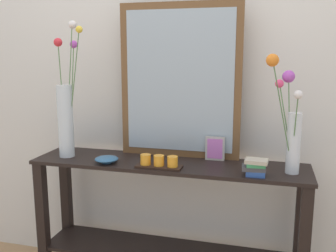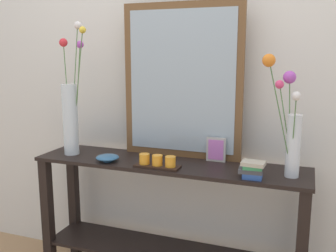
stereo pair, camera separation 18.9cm
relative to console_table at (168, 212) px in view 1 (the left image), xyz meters
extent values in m
cube|color=silver|center=(0.00, 0.30, 0.85)|extent=(6.40, 0.08, 2.70)
cube|color=black|center=(0.00, 0.00, 0.29)|extent=(1.53, 0.35, 0.02)
cube|color=black|center=(0.00, 0.00, -0.24)|extent=(1.47, 0.31, 0.02)
cube|color=black|center=(-0.73, -0.14, -0.11)|extent=(0.06, 0.06, 0.78)
cube|color=black|center=(-0.73, 0.14, -0.11)|extent=(0.06, 0.06, 0.78)
cube|color=black|center=(0.73, 0.14, -0.11)|extent=(0.06, 0.06, 0.78)
cube|color=brown|center=(0.03, 0.15, 0.73)|extent=(0.70, 0.03, 0.87)
cube|color=#9EADB7|center=(0.03, 0.13, 0.73)|extent=(0.62, 0.00, 0.79)
cylinder|color=silver|center=(-0.61, -0.03, 0.51)|extent=(0.09, 0.09, 0.42)
cylinder|color=#4C753D|center=(-0.62, -0.03, 0.63)|extent=(0.02, 0.02, 0.64)
sphere|color=red|center=(-0.63, -0.03, 0.95)|extent=(0.05, 0.05, 0.05)
cylinder|color=#4C753D|center=(-0.55, -0.03, 0.67)|extent=(0.14, 0.04, 0.70)
sphere|color=yellow|center=(-0.48, -0.05, 1.02)|extent=(0.04, 0.04, 0.04)
cylinder|color=#4C753D|center=(-0.59, 0.00, 0.68)|extent=(0.04, 0.08, 0.74)
sphere|color=silver|center=(-0.57, 0.04, 1.05)|extent=(0.05, 0.05, 0.05)
cylinder|color=#4C753D|center=(-0.60, 0.04, 0.63)|extent=(0.01, 0.12, 0.63)
sphere|color=#B24CB7|center=(-0.60, 0.10, 0.94)|extent=(0.04, 0.04, 0.04)
cylinder|color=silver|center=(0.66, -0.02, 0.45)|extent=(0.07, 0.07, 0.31)
cylinder|color=#4C753D|center=(0.62, 0.00, 0.53)|extent=(0.09, 0.05, 0.43)
sphere|color=#EA4275|center=(0.57, 0.02, 0.74)|extent=(0.04, 0.04, 0.04)
cylinder|color=#4C753D|center=(0.65, -0.06, 0.51)|extent=(0.01, 0.09, 0.39)
sphere|color=silver|center=(0.66, -0.10, 0.70)|extent=(0.04, 0.04, 0.04)
cylinder|color=#4C753D|center=(0.63, 0.02, 0.55)|extent=(0.04, 0.09, 0.46)
sphere|color=#B24CB7|center=(0.62, 0.06, 0.78)|extent=(0.06, 0.06, 0.06)
cylinder|color=#4C753D|center=(0.59, -0.08, 0.59)|extent=(0.13, 0.13, 0.55)
sphere|color=orange|center=(0.53, -0.14, 0.86)|extent=(0.06, 0.06, 0.06)
cube|color=black|center=(-0.02, -0.11, 0.30)|extent=(0.24, 0.09, 0.01)
cylinder|color=orange|center=(-0.09, -0.11, 0.34)|extent=(0.06, 0.06, 0.05)
cylinder|color=orange|center=(-0.02, -0.11, 0.34)|extent=(0.06, 0.06, 0.05)
cylinder|color=orange|center=(0.05, -0.11, 0.34)|extent=(0.06, 0.06, 0.05)
cube|color=#B7B2AD|center=(0.24, 0.11, 0.37)|extent=(0.11, 0.01, 0.14)
cube|color=#C96CC2|center=(0.24, 0.10, 0.37)|extent=(0.09, 0.00, 0.11)
cylinder|color=#2D5B84|center=(-0.32, -0.10, 0.30)|extent=(0.05, 0.05, 0.01)
ellipsoid|color=#2D5B84|center=(-0.32, -0.10, 0.32)|extent=(0.13, 0.13, 0.03)
cube|color=#2D519E|center=(0.48, -0.12, 0.31)|extent=(0.09, 0.07, 0.03)
cube|color=#424247|center=(0.47, -0.11, 0.34)|extent=(0.12, 0.09, 0.02)
cube|color=#388E56|center=(0.48, -0.12, 0.35)|extent=(0.10, 0.08, 0.02)
cube|color=#B2A893|center=(0.48, -0.12, 0.37)|extent=(0.12, 0.09, 0.02)
camera|label=1|loc=(0.53, -1.97, 0.90)|focal=40.81mm
camera|label=2|loc=(0.71, -1.91, 0.90)|focal=40.81mm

